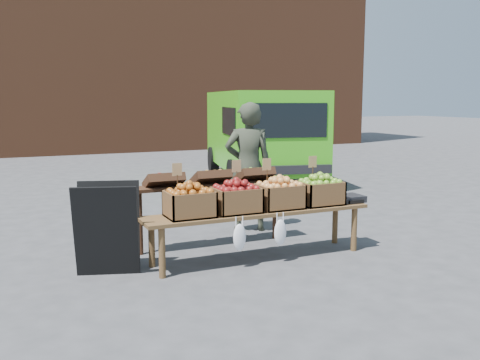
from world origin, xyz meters
name	(u,v)px	position (x,y,z in m)	size (l,w,h in m)	color
ground	(192,277)	(0.00, 0.00, 0.00)	(80.00, 80.00, 0.00)	#434446
brick_building	(44,5)	(0.00, 15.00, 5.00)	(24.00, 4.00, 10.00)	brown
delivery_van	(261,136)	(3.66, 5.70, 0.99)	(2.03, 4.43, 1.98)	green
vendor	(248,167)	(1.39, 1.58, 0.89)	(0.65, 0.43, 1.79)	#303528
chalkboard_sign	(107,229)	(-0.77, 0.46, 0.49)	(0.65, 0.36, 0.98)	black
back_table	(211,205)	(0.62, 1.03, 0.52)	(2.10, 0.44, 1.04)	#351E12
display_bench	(258,234)	(0.91, 0.31, 0.28)	(2.70, 0.56, 0.57)	brown
crate_golden_apples	(190,204)	(0.09, 0.31, 0.71)	(0.50, 0.40, 0.28)	#AB5322
crate_russet_pears	(236,200)	(0.64, 0.31, 0.71)	(0.50, 0.40, 0.28)	maroon
crate_red_apples	(279,196)	(1.19, 0.31, 0.71)	(0.50, 0.40, 0.28)	gold
crate_green_apples	(320,193)	(1.74, 0.31, 0.71)	(0.50, 0.40, 0.28)	#598B2B
weighing_scale	(348,198)	(2.16, 0.31, 0.61)	(0.34, 0.30, 0.08)	black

